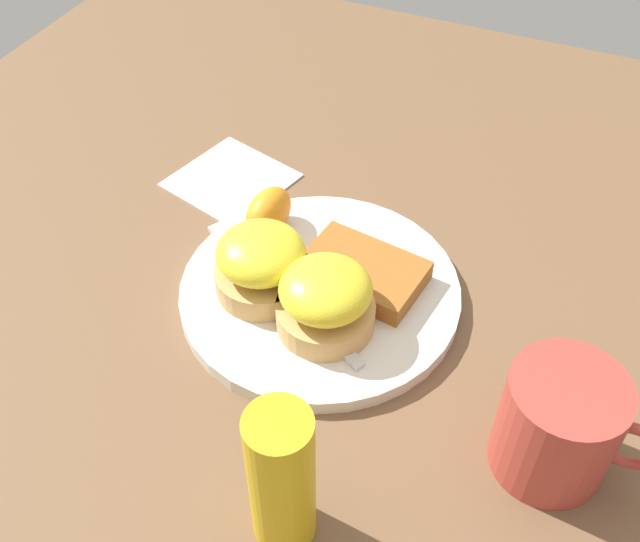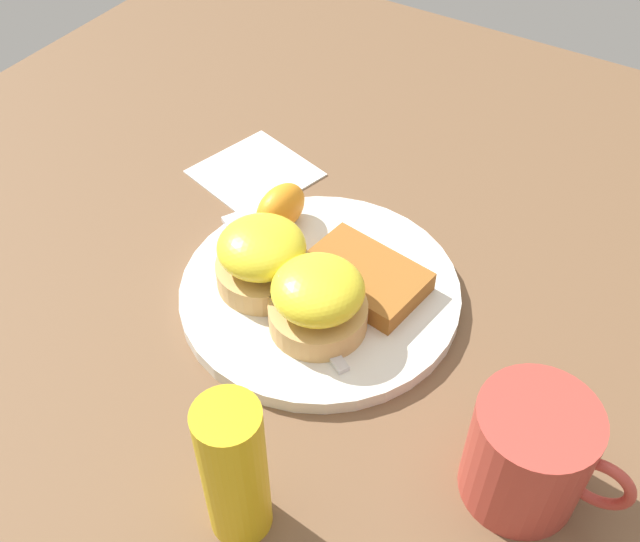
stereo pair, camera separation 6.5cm
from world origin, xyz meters
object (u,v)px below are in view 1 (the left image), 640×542
Objects in this scene: hashbrown_patty at (363,272)px; cup at (559,426)px; fork at (273,279)px; orange_wedge at (269,212)px; condiment_bottle at (282,479)px; sandwich_benedict_left at (261,264)px; sandwich_benedict_right at (325,300)px.

hashbrown_patty is 0.92× the size of cup.
hashbrown_patty is at bearing 25.35° from fork.
condiment_bottle is (0.14, -0.26, 0.03)m from orange_wedge.
sandwich_benedict_left reaches higher than fork.
orange_wedge is (-0.11, 0.03, 0.01)m from hashbrown_patty.
orange_wedge is 0.33m from cup.
sandwich_benedict_left is 0.80× the size of hashbrown_patty.
cup is at bearing -24.15° from orange_wedge.
cup is at bearing -12.73° from sandwich_benedict_right.
sandwich_benedict_left is at bearing 120.53° from condiment_bottle.
hashbrown_patty is 0.81× the size of condiment_bottle.
fork is at bearing 118.07° from condiment_bottle.
sandwich_benedict_left is 1.40× the size of orange_wedge.
condiment_bottle reaches higher than fork.
fork is at bearing -60.71° from orange_wedge.
condiment_bottle is (0.03, -0.23, 0.04)m from hashbrown_patty.
condiment_bottle is at bearing -141.21° from cup.
sandwich_benedict_left is 0.08m from orange_wedge.
cup is at bearing -13.05° from sandwich_benedict_left.
sandwich_benedict_right is 0.13m from orange_wedge.
cup is at bearing -29.27° from hashbrown_patty.
cup reaches higher than fork.
sandwich_benedict_left is at bearing 166.02° from sandwich_benedict_right.
sandwich_benedict_left is at bearing 166.95° from cup.
cup is (0.20, -0.05, 0.00)m from sandwich_benedict_right.
sandwich_benedict_left is 0.07m from sandwich_benedict_right.
sandwich_benedict_left is 0.22m from condiment_bottle.
hashbrown_patty is 0.08m from fork.
orange_wedge is at bearing 118.36° from condiment_bottle.
sandwich_benedict_left reaches higher than orange_wedge.
cup is (0.27, -0.06, 0.00)m from sandwich_benedict_left.
orange_wedge is at bearing 155.85° from cup.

